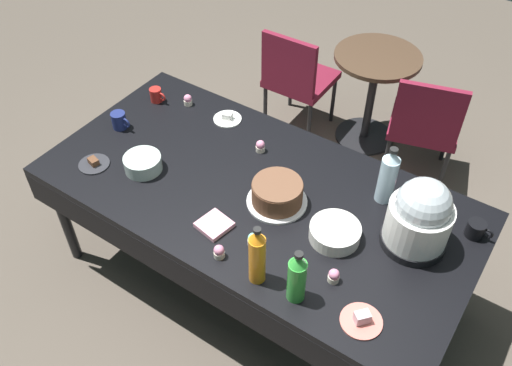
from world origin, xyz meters
TOP-DOWN VIEW (x-y plane):
  - ground at (0.00, 0.00)m, footprint 9.00×9.00m
  - potluck_table at (0.00, 0.00)m, footprint 2.20×1.10m
  - frosted_layer_cake at (0.13, -0.01)m, footprint 0.30×0.30m
  - slow_cooker at (0.78, 0.12)m, footprint 0.30×0.30m
  - glass_salad_bowl at (-0.57, -0.20)m, footprint 0.20×0.20m
  - ceramic_snack_bowl at (0.47, -0.05)m, footprint 0.24×0.24m
  - dessert_plate_charcoal at (-0.81, -0.32)m, footprint 0.16×0.16m
  - dessert_plate_coral at (0.77, -0.38)m, footprint 0.17×0.17m
  - dessert_plate_white at (-0.46, 0.38)m, footprint 0.16×0.16m
  - cupcake_lemon at (0.18, -0.30)m, footprint 0.05×0.05m
  - cupcake_cocoa at (0.64, 0.38)m, footprint 0.05×0.05m
  - cupcake_mint at (0.10, -0.44)m, footprint 0.05×0.05m
  - cupcake_berry at (-0.15, 0.26)m, footprint 0.05×0.05m
  - cupcake_rose at (-0.74, 0.37)m, footprint 0.05×0.05m
  - cupcake_vanilla at (0.58, -0.27)m, footprint 0.05×0.05m
  - soda_bottle_orange_juice at (0.30, -0.44)m, footprint 0.07×0.07m
  - soda_bottle_lime_soda at (0.49, -0.43)m, footprint 0.08×0.08m
  - soda_bottle_water at (0.55, 0.30)m, footprint 0.09×0.09m
  - coffee_mug_black at (1.00, 0.32)m, footprint 0.12×0.09m
  - coffee_mug_red at (-0.91, 0.30)m, footprint 0.11×0.07m
  - coffee_mug_navy at (-0.92, -0.01)m, footprint 0.12×0.08m
  - paper_napkin_stack at (-0.03, -0.31)m, footprint 0.16×0.16m
  - maroon_chair_left at (-0.55, 1.34)m, footprint 0.45×0.45m
  - maroon_chair_right at (0.42, 1.34)m, footprint 0.54×0.54m
  - round_cafe_table at (-0.05, 1.56)m, footprint 0.60×0.60m

SIDE VIEW (x-z plane):
  - ground at x=0.00m, z-range 0.00..0.00m
  - maroon_chair_left at x=-0.55m, z-range 0.07..0.92m
  - maroon_chair_right at x=0.42m, z-range 0.07..0.92m
  - round_cafe_table at x=-0.05m, z-range 0.14..0.86m
  - potluck_table at x=0.00m, z-range 0.31..1.06m
  - dessert_plate_charcoal at x=-0.81m, z-range 0.74..0.78m
  - dessert_plate_white at x=-0.46m, z-range 0.74..0.78m
  - paper_napkin_stack at x=-0.03m, z-range 0.75..0.77m
  - dessert_plate_coral at x=0.77m, z-range 0.74..0.79m
  - cupcake_lemon at x=0.18m, z-range 0.75..0.82m
  - cupcake_cocoa at x=0.64m, z-range 0.75..0.82m
  - cupcake_mint at x=0.10m, z-range 0.75..0.82m
  - cupcake_berry at x=-0.15m, z-range 0.75..0.82m
  - cupcake_rose at x=-0.74m, z-range 0.75..0.82m
  - cupcake_vanilla at x=0.58m, z-range 0.75..0.82m
  - ceramic_snack_bowl at x=0.47m, z-range 0.75..0.82m
  - glass_salad_bowl at x=-0.57m, z-range 0.75..0.83m
  - coffee_mug_black at x=1.00m, z-range 0.75..0.83m
  - coffee_mug_red at x=-0.91m, z-range 0.75..0.83m
  - coffee_mug_navy at x=-0.92m, z-range 0.75..0.85m
  - frosted_layer_cake at x=0.13m, z-range 0.75..0.87m
  - soda_bottle_lime_soda at x=0.49m, z-range 0.74..1.02m
  - soda_bottle_orange_juice at x=0.30m, z-range 0.74..1.06m
  - soda_bottle_water at x=0.55m, z-range 0.74..1.06m
  - slow_cooker at x=0.78m, z-range 0.74..1.11m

